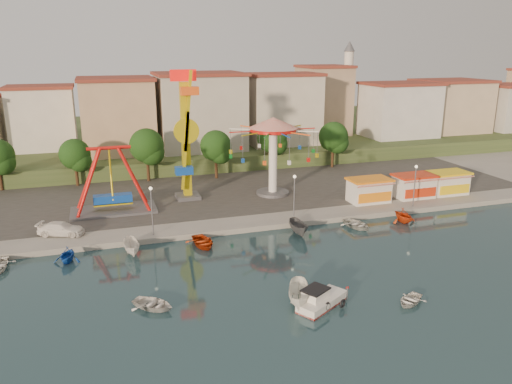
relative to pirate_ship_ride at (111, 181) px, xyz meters
name	(u,v)px	position (x,y,z in m)	size (l,w,h in m)	color
ground	(264,282)	(11.61, -22.47, -4.39)	(200.00, 200.00, 0.00)	#122B33
quay_deck	(165,148)	(11.61, 39.53, -4.09)	(200.00, 100.00, 0.60)	#9E998E
asphalt_pad	(196,187)	(11.61, 7.53, -3.79)	(90.00, 28.00, 0.01)	#4C4944
hill_terrace	(161,138)	(11.61, 44.53, -2.89)	(200.00, 60.00, 3.00)	#384C26
pirate_ship_ride	(111,181)	(0.00, 0.00, 0.00)	(10.00, 5.00, 8.00)	#59595E
kamikaze_tower	(186,138)	(9.60, 2.46, 4.21)	(3.23, 3.10, 16.50)	#59595E
wave_swinger	(273,139)	(20.81, 1.08, 3.80)	(11.60, 11.60, 10.40)	#59595E
booth_left	(369,190)	(31.35, -5.98, -2.23)	(5.40, 3.78, 3.08)	white
booth_mid	(414,186)	(38.06, -5.98, -2.23)	(5.40, 3.78, 3.08)	white
booth_right	(448,183)	(43.36, -5.98, -2.23)	(5.40, 3.78, 3.08)	white
lamp_post_1	(152,212)	(3.61, -9.47, -1.29)	(0.14, 0.14, 5.00)	#59595E
lamp_post_2	(294,199)	(19.61, -9.47, -1.29)	(0.14, 0.14, 5.00)	#59595E
lamp_post_3	(414,187)	(35.61, -9.47, -1.29)	(0.14, 0.14, 5.00)	#59595E
tree_1	(75,154)	(-4.39, 13.78, 0.81)	(4.35, 4.35, 6.80)	#382314
tree_2	(147,146)	(5.61, 13.34, 1.52)	(5.02, 5.02, 7.85)	#382314
tree_3	(216,146)	(15.61, 11.90, 1.16)	(4.68, 4.68, 7.32)	#382314
tree_4	(272,138)	(25.61, 14.89, 1.35)	(4.86, 4.86, 7.60)	#382314
tree_5	(333,137)	(35.61, 13.07, 1.31)	(4.83, 4.83, 7.54)	#382314
building_1	(42,126)	(-9.72, 28.92, 2.92)	(12.33, 9.01, 8.63)	silver
building_2	(123,114)	(3.43, 29.49, 4.22)	(11.95, 9.28, 11.23)	tan
building_3	(205,119)	(17.22, 26.34, 3.20)	(12.59, 10.50, 9.20)	beige
building_4	(271,114)	(30.68, 29.74, 3.22)	(10.75, 9.23, 9.24)	beige
building_5	(339,107)	(43.98, 27.87, 4.21)	(12.77, 10.96, 11.21)	tan
building_6	(396,103)	(55.76, 26.31, 4.78)	(8.23, 8.98, 12.36)	silver
building_7	(431,107)	(67.64, 31.24, 2.99)	(11.59, 10.93, 8.76)	beige
building_8	(507,99)	(81.54, 24.73, 4.89)	(12.84, 9.28, 12.58)	beige
minaret	(348,85)	(47.61, 31.53, 8.15)	(2.80, 2.80, 18.00)	silver
cabin_motorboat	(321,301)	(14.50, -27.77, -3.95)	(4.96, 3.95, 1.66)	white
rowboat_a	(153,304)	(1.87, -24.08, -4.03)	(2.49, 3.49, 0.72)	white
rowboat_b	(410,300)	(21.43, -29.60, -4.10)	(2.05, 2.87, 0.60)	white
skiff	(299,295)	(12.93, -27.06, -3.56)	(1.63, 4.33, 1.67)	white
van	(61,229)	(-5.63, -6.54, -3.10)	(1.95, 4.79, 1.39)	white
moored_boat_1	(67,255)	(-4.85, -12.67, -3.64)	(2.46, 2.86, 1.50)	#1241A3
moored_boat_2	(132,247)	(1.16, -12.67, -3.66)	(1.42, 3.79, 1.46)	white
moored_boat_3	(203,242)	(8.24, -12.67, -3.98)	(2.88, 4.04, 0.84)	#C3390F
moored_boat_5	(299,228)	(18.89, -12.67, -3.62)	(1.50, 4.00, 1.54)	#515256
moored_boat_6	(357,224)	(26.03, -12.67, -4.01)	(2.68, 3.75, 0.78)	silver
moored_boat_7	(403,215)	(32.11, -12.67, -3.54)	(2.80, 3.24, 1.71)	red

